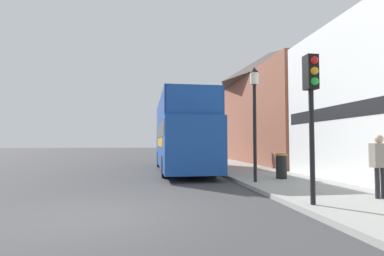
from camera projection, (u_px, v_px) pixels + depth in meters
ground_plane at (137, 161)px, 27.28m from camera, size 144.00×144.00×0.00m
sidewalk at (213, 161)px, 25.21m from camera, size 3.66×108.00×0.14m
brick_terrace_rear at (270, 107)px, 25.48m from camera, size 6.00×18.36×9.36m
tour_bus at (181, 140)px, 17.21m from camera, size 2.65×10.37×4.06m
parked_car_ahead_of_bus at (177, 154)px, 26.11m from camera, size 1.90×4.51×1.45m
pedestrian_nearest at (380, 160)px, 8.02m from camera, size 0.44×0.24×1.70m
traffic_signal at (312, 94)px, 7.28m from camera, size 0.28×0.42×3.63m
lamp_post_nearest at (254, 102)px, 11.50m from camera, size 0.35×0.35×4.40m
lamp_post_second at (207, 119)px, 21.17m from camera, size 0.35×0.35×4.61m
litter_bin at (281, 165)px, 12.41m from camera, size 0.48×0.48×1.03m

